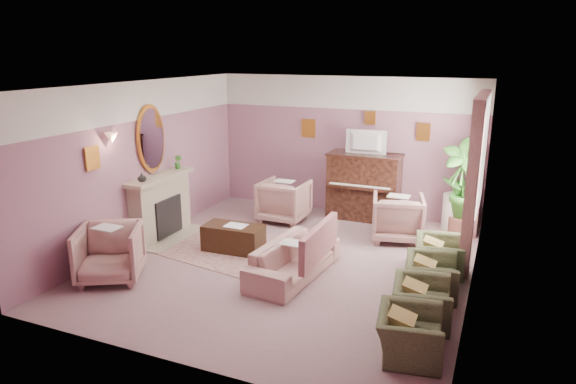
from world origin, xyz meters
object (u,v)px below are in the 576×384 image
at_px(floral_armchair_front, 109,250).
at_px(olive_chair_a, 410,327).
at_px(olive_chair_b, 422,295).
at_px(olive_chair_c, 431,270).
at_px(olive_chair_d, 439,250).
at_px(television, 365,140).
at_px(side_table, 456,213).
at_px(coffee_table, 234,238).
at_px(sofa, 294,253).
at_px(piano, 364,187).
at_px(floral_armchair_right, 398,215).
at_px(floral_armchair_left, 284,198).

height_order(floral_armchair_front, olive_chair_a, floral_armchair_front).
height_order(olive_chair_b, olive_chair_c, same).
xyz_separation_m(olive_chair_a, olive_chair_d, (0.00, 2.46, 0.00)).
bearing_deg(olive_chair_d, television, 130.62).
distance_m(olive_chair_b, side_table, 3.68).
bearing_deg(coffee_table, olive_chair_a, -30.85).
distance_m(sofa, side_table, 3.68).
relative_size(piano, olive_chair_c, 1.73).
height_order(television, sofa, television).
height_order(sofa, olive_chair_c, sofa).
distance_m(coffee_table, floral_armchair_right, 2.94).
height_order(floral_armchair_front, side_table, floral_armchair_front).
xyz_separation_m(floral_armchair_front, side_table, (4.48, 4.24, -0.11)).
bearing_deg(olive_chair_d, floral_armchair_front, -153.65).
bearing_deg(piano, floral_armchair_right, -47.19).
xyz_separation_m(piano, sofa, (-0.23, -3.11, -0.28)).
xyz_separation_m(piano, side_table, (1.80, -0.04, -0.30)).
bearing_deg(olive_chair_b, coffee_table, 160.76).
bearing_deg(olive_chair_a, olive_chair_d, 90.00).
relative_size(sofa, olive_chair_b, 2.28).
xyz_separation_m(sofa, olive_chair_a, (1.98, -1.43, -0.02)).
bearing_deg(piano, floral_armchair_left, -151.65).
bearing_deg(television, olive_chair_c, -58.56).
bearing_deg(floral_armchair_right, olive_chair_d, -52.68).
relative_size(coffee_table, floral_armchair_left, 1.10).
bearing_deg(floral_armchair_front, sofa, 25.48).
relative_size(floral_armchair_right, olive_chair_a, 1.13).
bearing_deg(olive_chair_d, piano, 129.93).
bearing_deg(olive_chair_c, olive_chair_d, 90.00).
bearing_deg(floral_armchair_right, floral_armchair_front, -136.96).
bearing_deg(side_table, olive_chair_b, -90.90).
xyz_separation_m(floral_armchair_left, side_table, (3.21, 0.72, -0.11)).
relative_size(television, coffee_table, 0.80).
relative_size(coffee_table, olive_chair_b, 1.24).
xyz_separation_m(coffee_table, floral_armchair_right, (2.44, 1.62, 0.23)).
bearing_deg(olive_chair_c, floral_armchair_right, 113.86).
height_order(piano, floral_armchair_right, piano).
bearing_deg(olive_chair_b, olive_chair_a, -90.00).
height_order(sofa, floral_armchair_front, floral_armchair_front).
bearing_deg(floral_armchair_left, coffee_table, -94.67).
relative_size(coffee_table, sofa, 0.54).
xyz_separation_m(floral_armchair_front, olive_chair_d, (4.43, 2.19, -0.11)).
distance_m(piano, floral_armchair_front, 5.05).
xyz_separation_m(television, olive_chair_a, (1.75, -4.50, -1.25)).
height_order(olive_chair_b, side_table, side_table).
distance_m(floral_armchair_front, olive_chair_b, 4.46).
bearing_deg(side_table, sofa, -123.57).
bearing_deg(coffee_table, olive_chair_d, 8.40).
xyz_separation_m(floral_armchair_left, floral_armchair_front, (-1.27, -3.52, 0.00)).
height_order(floral_armchair_left, floral_armchair_right, same).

